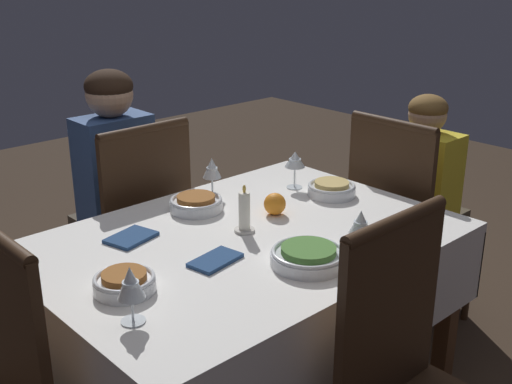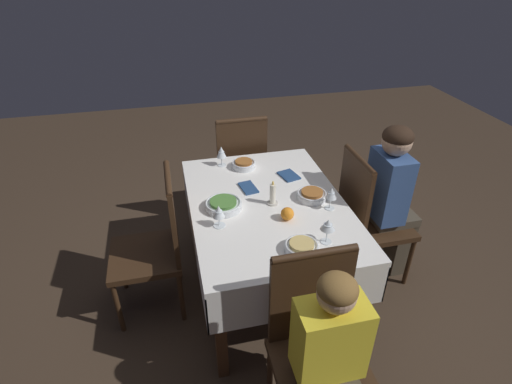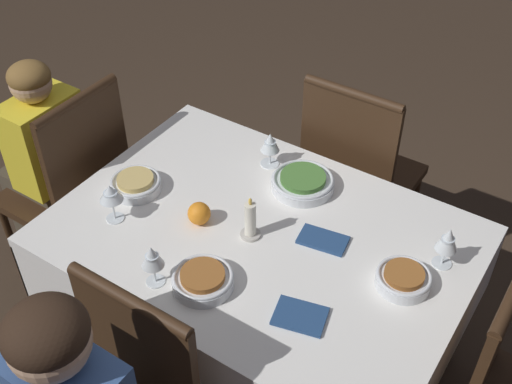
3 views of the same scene
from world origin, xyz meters
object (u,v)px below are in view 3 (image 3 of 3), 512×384
object	(u,v)px
chair_west	(74,183)
chair_north	(356,170)
wine_glass_north	(270,143)
bowl_north	(303,182)
bowl_west	(136,184)
dining_table	(260,252)
orange_fruit	(199,213)
bowl_south	(203,279)
person_child_yellow	(42,159)
bowl_east	(403,278)
napkin_red_folded	(300,316)
wine_glass_west	(111,194)
candle_centerpiece	(250,222)
wine_glass_east	(448,240)
wine_glass_south	(152,258)
napkin_spare_side	(323,240)

from	to	relation	value
chair_west	chair_north	xyz separation A→B (m)	(0.94, 0.72, 0.00)
chair_west	wine_glass_north	xyz separation A→B (m)	(0.74, 0.34, 0.30)
chair_north	bowl_north	distance (m)	0.49
bowl_west	chair_north	bearing A→B (deg)	56.16
dining_table	orange_fruit	xyz separation A→B (m)	(-0.20, -0.07, 0.13)
bowl_west	wine_glass_north	bearing A→B (deg)	50.56
bowl_south	bowl_north	bearing A→B (deg)	87.71
chair_west	person_child_yellow	world-z (taller)	person_child_yellow
orange_fruit	wine_glass_north	bearing A→B (deg)	86.03
dining_table	bowl_north	size ratio (longest dim) A/B	6.02
bowl_east	napkin_red_folded	distance (m)	0.35
dining_table	bowl_south	distance (m)	0.31
wine_glass_west	bowl_east	distance (m)	0.98
bowl_north	candle_centerpiece	world-z (taller)	candle_centerpiece
bowl_north	wine_glass_north	distance (m)	0.20
napkin_red_folded	wine_glass_east	bearing A→B (deg)	58.17
bowl_west	wine_glass_north	size ratio (longest dim) A/B	1.30
wine_glass_east	candle_centerpiece	size ratio (longest dim) A/B	0.93
bowl_south	bowl_north	size ratio (longest dim) A/B	0.84
bowl_south	candle_centerpiece	bearing A→B (deg)	90.04
bowl_west	dining_table	bearing A→B (deg)	6.66
wine_glass_east	bowl_south	bearing A→B (deg)	-139.78
wine_glass_south	napkin_spare_side	xyz separation A→B (m)	(0.35, 0.44, -0.10)
chair_west	candle_centerpiece	distance (m)	0.93
napkin_spare_side	person_child_yellow	bearing A→B (deg)	-176.14
orange_fruit	chair_west	bearing A→B (deg)	174.96
bowl_north	wine_glass_east	bearing A→B (deg)	-8.17
chair_north	napkin_red_folded	distance (m)	1.00
person_child_yellow	candle_centerpiece	xyz separation A→B (m)	(1.07, -0.02, 0.21)
dining_table	wine_glass_east	size ratio (longest dim) A/B	8.93
napkin_red_folded	chair_north	bearing A→B (deg)	105.78
bowl_south	napkin_spare_side	distance (m)	0.43
dining_table	person_child_yellow	xyz separation A→B (m)	(-1.09, -0.01, -0.06)
chair_north	orange_fruit	world-z (taller)	chair_north
bowl_south	bowl_north	world-z (taller)	same
wine_glass_north	candle_centerpiece	distance (m)	0.39
dining_table	bowl_east	xyz separation A→B (m)	(0.49, 0.05, 0.12)
bowl_south	wine_glass_west	size ratio (longest dim) A/B	1.28
dining_table	candle_centerpiece	size ratio (longest dim) A/B	8.32
wine_glass_east	napkin_spare_side	xyz separation A→B (m)	(-0.36, -0.12, -0.10)
dining_table	bowl_east	bearing A→B (deg)	5.95
orange_fruit	napkin_red_folded	world-z (taller)	orange_fruit
bowl_north	wine_glass_north	xyz separation A→B (m)	(-0.18, 0.05, 0.07)
wine_glass_south	napkin_spare_side	distance (m)	0.57
person_child_yellow	bowl_south	world-z (taller)	person_child_yellow
bowl_north	chair_north	bearing A→B (deg)	87.30
chair_north	wine_glass_east	xyz separation A→B (m)	(0.53, -0.51, 0.31)
wine_glass_south	candle_centerpiece	size ratio (longest dim) A/B	0.93
dining_table	wine_glass_east	world-z (taller)	wine_glass_east
chair_north	wine_glass_north	size ratio (longest dim) A/B	7.04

